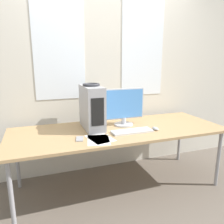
% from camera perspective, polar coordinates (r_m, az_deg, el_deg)
% --- Properties ---
extents(ground_plane, '(14.00, 14.00, 0.00)m').
position_cam_1_polar(ground_plane, '(2.42, 5.87, -23.95)').
color(ground_plane, '#665B51').
extents(wall_back, '(8.00, 0.07, 2.70)m').
position_cam_1_polar(wall_back, '(2.90, -2.36, 11.08)').
color(wall_back, beige).
rests_on(wall_back, ground_plane).
extents(desk, '(2.39, 0.90, 0.72)m').
position_cam_1_polar(desk, '(2.47, 1.78, -5.27)').
color(desk, tan).
rests_on(desk, ground_plane).
extents(pc_tower, '(0.19, 0.48, 0.48)m').
position_cam_1_polar(pc_tower, '(2.44, -5.30, 1.21)').
color(pc_tower, '#9E9EA3').
rests_on(pc_tower, desk).
extents(headphones, '(0.19, 0.19, 0.03)m').
position_cam_1_polar(headphones, '(2.40, -5.43, 7.13)').
color(headphones, '#333338').
rests_on(headphones, pc_tower).
extents(monitor_main, '(0.49, 0.22, 0.44)m').
position_cam_1_polar(monitor_main, '(2.56, 3.12, 1.33)').
color(monitor_main, '#B7B7BC').
rests_on(monitor_main, desk).
extents(keyboard, '(0.45, 0.15, 0.02)m').
position_cam_1_polar(keyboard, '(2.35, 5.27, -5.02)').
color(keyboard, silver).
rests_on(keyboard, desk).
extents(mouse, '(0.06, 0.10, 0.03)m').
position_cam_1_polar(mouse, '(2.47, 11.29, -4.26)').
color(mouse, '#B2B2B7').
rests_on(mouse, desk).
extents(cell_phone, '(0.10, 0.15, 0.01)m').
position_cam_1_polar(cell_phone, '(2.16, -8.42, -6.95)').
color(cell_phone, '#99999E').
rests_on(cell_phone, desk).
extents(paper_sheet_left, '(0.27, 0.33, 0.00)m').
position_cam_1_polar(paper_sheet_left, '(2.17, -3.16, -6.83)').
color(paper_sheet_left, white).
rests_on(paper_sheet_left, desk).
extents(paper_sheet_front, '(0.27, 0.34, 0.00)m').
position_cam_1_polar(paper_sheet_front, '(2.13, -3.56, -7.28)').
color(paper_sheet_front, white).
rests_on(paper_sheet_front, desk).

